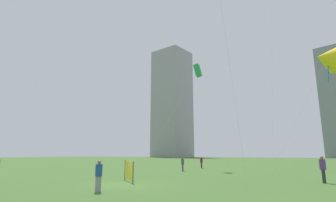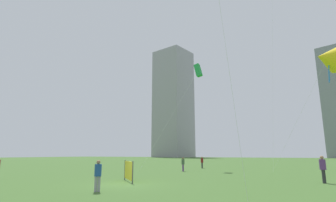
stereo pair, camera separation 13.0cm
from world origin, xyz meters
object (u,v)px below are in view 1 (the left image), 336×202
Objects in this scene: kite_flying_3 at (327,58)px; distant_highrise_0 at (172,103)px; person_standing_5 at (201,162)px; kite_flying_1 at (198,71)px; person_standing_1 at (183,163)px; person_standing_4 at (323,167)px; person_standing_2 at (99,173)px; event_banner at (129,170)px.

kite_flying_3 is 137.70m from distant_highrise_0.
kite_flying_1 is (0.34, -1.65, 12.97)m from person_standing_5.
kite_flying_3 is at bearing 33.76° from person_standing_5.
person_standing_5 is (-0.24, 7.21, 0.00)m from person_standing_1.
person_standing_4 is at bearing -42.85° from kite_flying_1.
person_standing_2 reaches higher than person_standing_1.
person_standing_2 is 1.04× the size of person_standing_5.
person_standing_2 is at bearing -35.05° from person_standing_5.
person_standing_5 is 19.64m from event_banner.
person_standing_2 is 151.25m from distant_highrise_0.
person_standing_1 is 0.02× the size of distant_highrise_0.
person_standing_1 is 14.12m from kite_flying_1.
event_banner is at bearing -45.78° from person_standing_4.
person_standing_1 is 15.53m from person_standing_4.
person_standing_4 is at bearing 179.91° from person_standing_2.
event_banner is at bearing -37.90° from person_standing_5.
person_standing_4 is 15.24m from kite_flying_3.
kite_flying_3 reaches higher than person_standing_2.
kite_flying_1 is at bearing -126.48° from person_standing_2.
kite_flying_3 is (15.82, -2.52, -1.68)m from kite_flying_1.
kite_flying_1 is (-13.69, 12.70, 12.82)m from person_standing_4.
person_standing_5 is at bearing -126.12° from person_standing_2.
person_standing_1 is 0.11× the size of kite_flying_1.
kite_flying_1 is 22.24m from event_banner.
event_banner is at bearing -115.44° from person_standing_2.
person_standing_2 is 0.02× the size of distant_highrise_0.
kite_flying_1 is 1.08× the size of kite_flying_3.
person_standing_1 is at bearing -39.83° from person_standing_5.
distant_highrise_0 reaches higher than kite_flying_1.
kite_flying_3 is 5.93× the size of event_banner.
kite_flying_1 is 16.11m from kite_flying_3.
person_standing_1 is 7.22m from person_standing_5.
person_standing_2 is 0.89× the size of person_standing_4.
person_standing_5 reaches higher than event_banner.
kite_flying_3 is at bearing 46.11° from event_banner.
event_banner is (-12.71, -5.24, -0.28)m from person_standing_4.
kite_flying_1 is at bearing -50.57° from distant_highrise_0.
person_standing_4 is at bearing 2.59° from person_standing_5.
kite_flying_1 is at bearing -111.06° from person_standing_4.
person_standing_4 is at bearing -101.81° from kite_flying_3.
person_standing_2 reaches higher than event_banner.
distant_highrise_0 reaches higher than person_standing_2.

